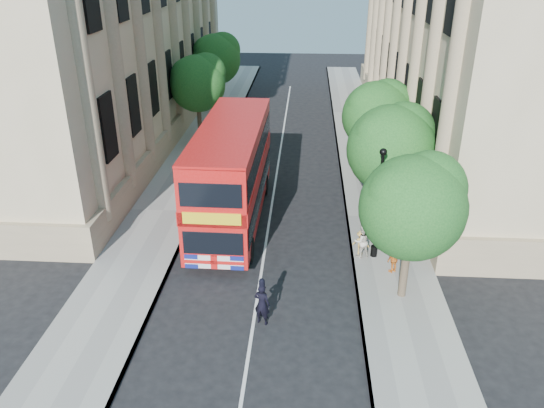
% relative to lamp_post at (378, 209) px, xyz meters
% --- Properties ---
extents(ground, '(120.00, 120.00, 0.00)m').
position_rel_lamp_post_xyz_m(ground, '(-5.00, -6.00, -2.51)').
color(ground, black).
rests_on(ground, ground).
extents(pavement_right, '(3.50, 80.00, 0.12)m').
position_rel_lamp_post_xyz_m(pavement_right, '(0.75, 4.00, -2.45)').
color(pavement_right, gray).
rests_on(pavement_right, ground).
extents(pavement_left, '(3.50, 80.00, 0.12)m').
position_rel_lamp_post_xyz_m(pavement_left, '(-10.75, 4.00, -2.45)').
color(pavement_left, gray).
rests_on(pavement_left, ground).
extents(building_right, '(12.00, 38.00, 18.00)m').
position_rel_lamp_post_xyz_m(building_right, '(8.80, 18.00, 6.49)').
color(building_right, tan).
rests_on(building_right, ground).
extents(building_left, '(12.00, 38.00, 18.00)m').
position_rel_lamp_post_xyz_m(building_left, '(-18.80, 18.00, 6.49)').
color(building_left, tan).
rests_on(building_left, ground).
extents(tree_right_near, '(4.00, 4.00, 6.08)m').
position_rel_lamp_post_xyz_m(tree_right_near, '(0.84, -2.97, 1.74)').
color(tree_right_near, '#473828').
rests_on(tree_right_near, ground).
extents(tree_right_mid, '(4.20, 4.20, 6.37)m').
position_rel_lamp_post_xyz_m(tree_right_mid, '(0.84, 3.03, 1.93)').
color(tree_right_mid, '#473828').
rests_on(tree_right_mid, ground).
extents(tree_right_far, '(4.00, 4.00, 6.15)m').
position_rel_lamp_post_xyz_m(tree_right_far, '(0.84, 9.03, 1.80)').
color(tree_right_far, '#473828').
rests_on(tree_right_far, ground).
extents(tree_left_far, '(4.00, 4.00, 6.30)m').
position_rel_lamp_post_xyz_m(tree_left_far, '(-10.96, 16.03, 1.93)').
color(tree_left_far, '#473828').
rests_on(tree_left_far, ground).
extents(tree_left_back, '(4.20, 4.20, 6.65)m').
position_rel_lamp_post_xyz_m(tree_left_back, '(-10.96, 24.03, 2.20)').
color(tree_left_back, '#473828').
rests_on(tree_left_back, ground).
extents(lamp_post, '(0.32, 0.32, 5.16)m').
position_rel_lamp_post_xyz_m(lamp_post, '(0.00, 0.00, 0.00)').
color(lamp_post, black).
rests_on(lamp_post, pavement_right).
extents(double_decker_bus, '(3.05, 10.92, 5.02)m').
position_rel_lamp_post_xyz_m(double_decker_bus, '(-6.85, 3.20, 0.27)').
color(double_decker_bus, red).
rests_on(double_decker_bus, ground).
extents(box_van, '(2.22, 4.82, 2.69)m').
position_rel_lamp_post_xyz_m(box_van, '(-6.85, 5.68, -1.19)').
color(box_van, black).
rests_on(box_van, ground).
extents(police_constable, '(0.72, 0.60, 1.70)m').
position_rel_lamp_post_xyz_m(police_constable, '(-4.67, -5.00, -1.66)').
color(police_constable, black).
rests_on(police_constable, ground).
extents(woman_pedestrian, '(0.92, 0.82, 1.58)m').
position_rel_lamp_post_xyz_m(woman_pedestrian, '(-0.60, -0.08, -1.60)').
color(woman_pedestrian, beige).
rests_on(woman_pedestrian, pavement_right).
extents(child_a, '(0.78, 0.67, 1.26)m').
position_rel_lamp_post_xyz_m(child_a, '(0.69, -1.30, -1.76)').
color(child_a, orange).
rests_on(child_a, pavement_right).
extents(child_b, '(0.86, 0.64, 1.19)m').
position_rel_lamp_post_xyz_m(child_b, '(-0.60, 0.12, -1.80)').
color(child_b, gold).
rests_on(child_b, pavement_right).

